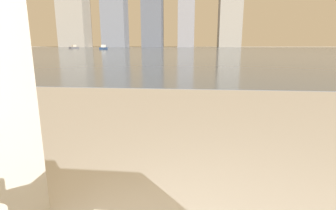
{
  "coord_description": "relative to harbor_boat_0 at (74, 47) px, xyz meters",
  "views": [
    {
      "loc": [
        0.1,
        0.19,
        1.15
      ],
      "look_at": [
        -0.14,
        2.66,
        0.58
      ],
      "focal_mm": 28.0,
      "sensor_mm": 36.0,
      "label": 1
    }
  ],
  "objects": [
    {
      "name": "harbor_water",
      "position": [
        32.17,
        -7.24,
        -0.38
      ],
      "size": [
        180.0,
        110.0,
        0.01
      ],
      "color": "slate",
      "rests_on": "ground_plane"
    },
    {
      "name": "harbor_boat_2",
      "position": [
        11.39,
        -9.23,
        0.0
      ],
      "size": [
        1.05,
        2.86,
        1.06
      ],
      "color": "navy",
      "rests_on": "harbor_water"
    },
    {
      "name": "skyline_tower_0",
      "position": [
        -21.68,
        48.76,
        11.57
      ],
      "size": [
        12.15,
        9.58,
        23.91
      ],
      "color": "gray",
      "rests_on": "ground_plane"
    },
    {
      "name": "harbor_boat_0",
      "position": [
        0.0,
        0.0,
        0.0
      ],
      "size": [
        1.87,
        2.98,
        1.06
      ],
      "color": "#4C4C51",
      "rests_on": "harbor_water"
    }
  ]
}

